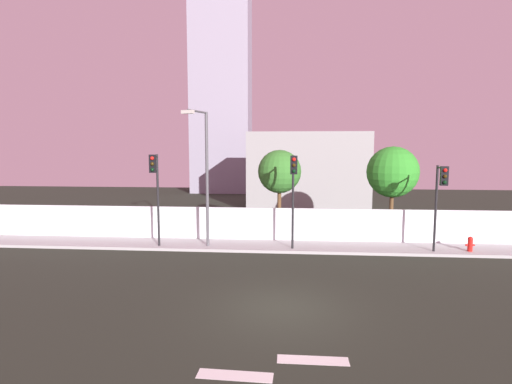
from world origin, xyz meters
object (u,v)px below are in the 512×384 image
Objects in this scene: street_lamp_curbside at (204,168)px; roadside_tree_leftmost at (280,172)px; traffic_light_center at (155,180)px; traffic_light_right at (293,182)px; roadside_tree_midleft at (393,172)px; fire_hydrant at (470,243)px; traffic_light_left at (440,190)px.

street_lamp_curbside is 4.86m from roadside_tree_leftmost.
traffic_light_right is (7.00, 0.05, -0.03)m from traffic_light_center.
traffic_light_center is 7.00m from traffic_light_right.
roadside_tree_leftmost is (-0.78, 3.47, 0.29)m from traffic_light_right.
street_lamp_curbside is 1.30× the size of roadside_tree_midleft.
roadside_tree_midleft is at bearing 15.56° from traffic_light_center.
roadside_tree_leftmost reaches higher than traffic_light_center.
roadside_tree_leftmost is at bearing 29.51° from traffic_light_center.
traffic_light_right is at bearing -175.96° from fire_hydrant.
traffic_light_right is 6.37× the size of fire_hydrant.
traffic_light_right is 3.57m from roadside_tree_leftmost.
fire_hydrant is at bearing 2.46° from traffic_light_center.
roadside_tree_leftmost is (3.78, 3.04, -0.37)m from street_lamp_curbside.
roadside_tree_midleft reaches higher than traffic_light_left.
street_lamp_curbside is at bearing 11.26° from traffic_light_center.
traffic_light_left is at bearing -24.92° from roadside_tree_leftmost.
street_lamp_curbside is (-4.56, 0.43, 0.66)m from traffic_light_right.
fire_hydrant is (8.87, 0.63, -3.08)m from traffic_light_right.
traffic_light_center is at bearing 179.60° from traffic_light_left.
street_lamp_curbside is 13.93m from fire_hydrant.
traffic_light_center is 1.01× the size of traffic_light_right.
roadside_tree_leftmost is at bearing -180.00° from roadside_tree_midleft.
fire_hydrant is (13.42, 0.19, -3.73)m from street_lamp_curbside.
street_lamp_curbside reaches higher than traffic_light_right.
fire_hydrant is 0.14× the size of roadside_tree_leftmost.
street_lamp_curbside is at bearing -179.17° from fire_hydrant.
roadside_tree_leftmost is at bearing 38.78° from street_lamp_curbside.
traffic_light_center is 6.43× the size of fire_hydrant.
roadside_tree_leftmost is (6.22, 3.52, 0.25)m from traffic_light_center.
traffic_light_center is (-14.01, 0.10, 0.35)m from traffic_light_left.
traffic_light_right is at bearing 0.45° from traffic_light_center.
traffic_light_left is at bearing -0.40° from traffic_light_center.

